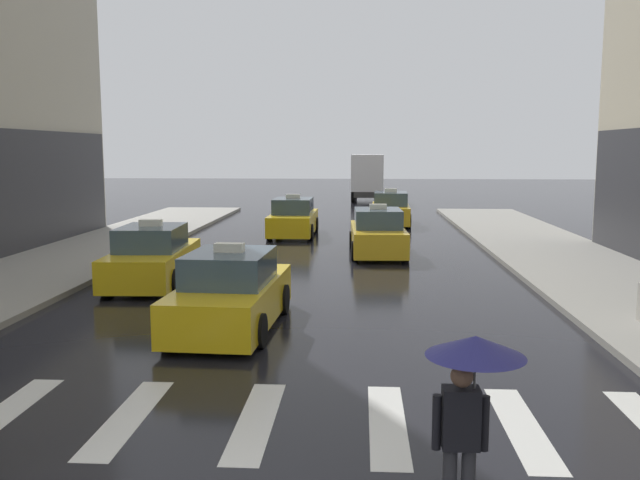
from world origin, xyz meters
The scene contains 8 objects.
crosswalk_markings centered at (0.00, 3.00, 0.00)m, with size 11.30×2.80×0.01m.
taxi_lead centered at (-1.26, 7.73, 0.72)m, with size 2.10×4.62×1.80m.
taxi_second centered at (-4.33, 12.19, 0.72)m, with size 2.10×4.62×1.80m.
taxi_third centered at (2.02, 17.85, 0.72)m, with size 2.06×4.60×1.80m.
taxi_fourth centered at (-1.50, 22.89, 0.72)m, with size 1.96×4.56×1.80m.
taxi_fifth centered at (2.88, 27.42, 0.72)m, with size 2.03×4.58×1.80m.
box_truck centered at (1.90, 43.03, 1.85)m, with size 2.40×7.58×3.35m.
pedestrian_with_umbrella centered at (2.47, 0.53, 1.52)m, with size 0.96×0.96×1.94m.
Camera 1 is at (1.41, -5.72, 3.70)m, focal length 37.53 mm.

